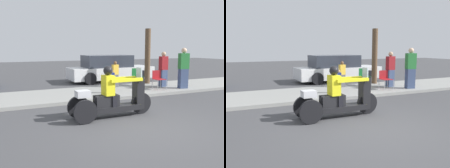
% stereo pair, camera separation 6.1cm
% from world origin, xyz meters
% --- Properties ---
extents(ground_plane, '(60.00, 60.00, 0.00)m').
position_xyz_m(ground_plane, '(0.00, 0.00, 0.00)').
color(ground_plane, '#424244').
extents(sidewalk_strip, '(28.00, 2.80, 0.12)m').
position_xyz_m(sidewalk_strip, '(0.00, 4.60, 0.06)').
color(sidewalk_strip, gray).
rests_on(sidewalk_strip, ground).
extents(motorcycle_trike, '(2.46, 0.67, 1.46)m').
position_xyz_m(motorcycle_trike, '(-0.35, 1.23, 0.52)').
color(motorcycle_trike, black).
rests_on(motorcycle_trike, ground).
extents(spectator_by_tree, '(0.25, 0.19, 0.95)m').
position_xyz_m(spectator_by_tree, '(0.94, 4.02, 0.58)').
color(spectator_by_tree, '#726656').
rests_on(spectator_by_tree, sidewalk_strip).
extents(spectator_with_child, '(0.30, 0.20, 1.19)m').
position_xyz_m(spectator_with_child, '(1.74, 5.37, 0.70)').
color(spectator_with_child, '#515156').
rests_on(spectator_with_child, sidewalk_strip).
extents(spectator_end_of_line, '(0.41, 0.28, 1.62)m').
position_xyz_m(spectator_end_of_line, '(3.83, 4.54, 0.90)').
color(spectator_end_of_line, '#38476B').
rests_on(spectator_end_of_line, sidewalk_strip).
extents(spectator_mid_group, '(0.46, 0.31, 1.80)m').
position_xyz_m(spectator_mid_group, '(4.35, 3.76, 0.99)').
color(spectator_mid_group, '#38476B').
rests_on(spectator_mid_group, sidewalk_strip).
extents(folding_chair_set_back, '(0.49, 0.49, 0.82)m').
position_xyz_m(folding_chair_set_back, '(2.92, 5.38, 0.62)').
color(folding_chair_set_back, '#A5A8AD').
rests_on(folding_chair_set_back, sidewalk_strip).
extents(folding_chair_curbside, '(0.48, 0.48, 0.82)m').
position_xyz_m(folding_chair_curbside, '(3.19, 4.04, 0.62)').
color(folding_chair_curbside, '#A5A8AD').
rests_on(folding_chair_curbside, sidewalk_strip).
extents(parked_car_lot_left, '(4.86, 1.94, 1.50)m').
position_xyz_m(parked_car_lot_left, '(2.69, 8.08, 0.71)').
color(parked_car_lot_left, silver).
rests_on(parked_car_lot_left, ground).
extents(tree_trunk, '(0.28, 0.28, 2.74)m').
position_xyz_m(tree_trunk, '(3.74, 5.75, 1.49)').
color(tree_trunk, brown).
rests_on(tree_trunk, sidewalk_strip).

